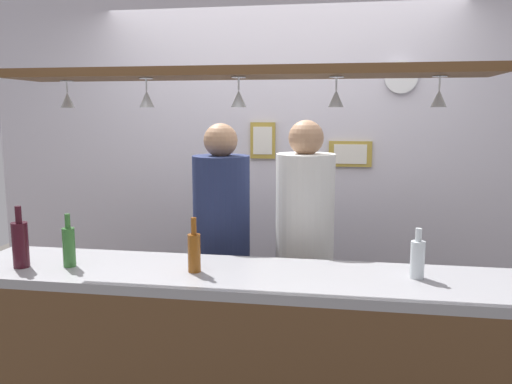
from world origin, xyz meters
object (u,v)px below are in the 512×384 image
object	(u,v)px
bottle_beer_amber_tall	(194,251)
wall_clock	(401,77)
person_middle_navy_shirt	(222,236)
bottle_wine_dark_red	(20,243)
picture_frame_crest	(263,140)
person_right_white_patterned_shirt	(305,237)
bottle_beer_green_import	(69,246)
bottle_soda_clear	(417,258)
picture_frame_lower_pair	(350,154)

from	to	relation	value
bottle_beer_amber_tall	wall_clock	size ratio (longest dim) A/B	1.18
person_middle_navy_shirt	bottle_wine_dark_red	distance (m)	1.12
bottle_beer_amber_tall	picture_frame_crest	bearing A→B (deg)	85.86
person_middle_navy_shirt	person_right_white_patterned_shirt	xyz separation A→B (m)	(0.50, 0.00, 0.01)
person_right_white_patterned_shirt	bottle_beer_green_import	distance (m)	1.30
bottle_beer_green_import	bottle_beer_amber_tall	size ratio (longest dim) A/B	1.00
bottle_soda_clear	bottle_wine_dark_red	xyz separation A→B (m)	(-1.86, -0.14, 0.03)
bottle_wine_dark_red	wall_clock	distance (m)	2.56
person_right_white_patterned_shirt	bottle_soda_clear	xyz separation A→B (m)	(0.55, -0.62, 0.07)
person_right_white_patterned_shirt	bottle_soda_clear	bearing A→B (deg)	-48.29
picture_frame_lower_pair	wall_clock	world-z (taller)	wall_clock
picture_frame_lower_pair	picture_frame_crest	distance (m)	0.63
person_middle_navy_shirt	picture_frame_crest	xyz separation A→B (m)	(0.14, 0.74, 0.54)
picture_frame_crest	wall_clock	xyz separation A→B (m)	(0.95, -0.01, 0.44)
picture_frame_lower_pair	wall_clock	size ratio (longest dim) A/B	1.36
picture_frame_lower_pair	wall_clock	xyz separation A→B (m)	(0.33, -0.01, 0.53)
bottle_wine_dark_red	picture_frame_crest	xyz separation A→B (m)	(0.95, 1.50, 0.42)
bottle_soda_clear	picture_frame_lower_pair	world-z (taller)	picture_frame_lower_pair
person_right_white_patterned_shirt	picture_frame_lower_pair	distance (m)	0.89
person_middle_navy_shirt	picture_frame_crest	world-z (taller)	person_middle_navy_shirt
bottle_soda_clear	person_right_white_patterned_shirt	bearing A→B (deg)	131.71
picture_frame_crest	bottle_wine_dark_red	bearing A→B (deg)	-122.35
person_right_white_patterned_shirt	picture_frame_lower_pair	bearing A→B (deg)	70.54
bottle_beer_amber_tall	bottle_wine_dark_red	world-z (taller)	bottle_wine_dark_red
bottle_beer_amber_tall	picture_frame_crest	size ratio (longest dim) A/B	1.00
person_right_white_patterned_shirt	bottle_beer_amber_tall	bearing A→B (deg)	-123.86
bottle_wine_dark_red	person_middle_navy_shirt	bearing A→B (deg)	43.11
bottle_soda_clear	bottle_beer_amber_tall	bearing A→B (deg)	-175.73
picture_frame_lower_pair	bottle_wine_dark_red	bearing A→B (deg)	-136.37
picture_frame_crest	wall_clock	size ratio (longest dim) A/B	1.18
picture_frame_crest	wall_clock	bearing A→B (deg)	-0.38
picture_frame_crest	wall_clock	distance (m)	1.04
bottle_wine_dark_red	wall_clock	xyz separation A→B (m)	(1.90, 1.49, 0.86)
person_right_white_patterned_shirt	bottle_beer_green_import	bearing A→B (deg)	-146.86
picture_frame_lower_pair	wall_clock	bearing A→B (deg)	-1.10
person_right_white_patterned_shirt	bottle_beer_green_import	size ratio (longest dim) A/B	6.61
bottle_beer_amber_tall	person_middle_navy_shirt	bearing A→B (deg)	92.69
wall_clock	bottle_beer_amber_tall	bearing A→B (deg)	-126.42
person_right_white_patterned_shirt	bottle_beer_amber_tall	size ratio (longest dim) A/B	6.61
bottle_beer_green_import	wall_clock	size ratio (longest dim) A/B	1.18
person_middle_navy_shirt	bottle_soda_clear	xyz separation A→B (m)	(1.05, -0.62, 0.09)
bottle_wine_dark_red	wall_clock	bearing A→B (deg)	38.18
person_middle_navy_shirt	bottle_soda_clear	bearing A→B (deg)	-30.50
person_middle_navy_shirt	person_right_white_patterned_shirt	size ratio (longest dim) A/B	0.99
picture_frame_lower_pair	person_middle_navy_shirt	bearing A→B (deg)	-135.83
picture_frame_lower_pair	wall_clock	distance (m)	0.62
person_right_white_patterned_shirt	bottle_beer_amber_tall	world-z (taller)	person_right_white_patterned_shirt
bottle_beer_amber_tall	picture_frame_lower_pair	world-z (taller)	picture_frame_lower_pair
wall_clock	picture_frame_lower_pair	bearing A→B (deg)	178.90
bottle_wine_dark_red	picture_frame_crest	size ratio (longest dim) A/B	1.15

